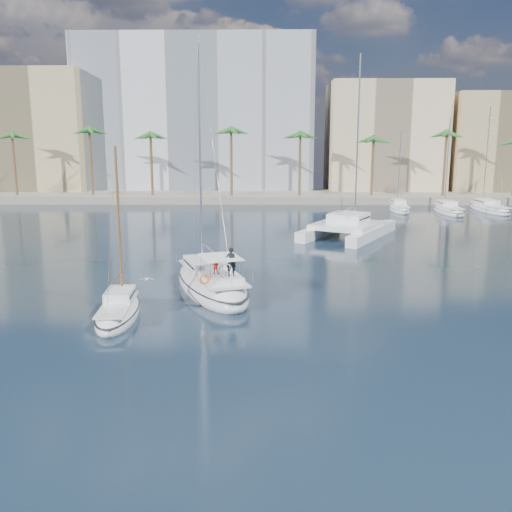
{
  "coord_description": "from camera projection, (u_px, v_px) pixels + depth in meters",
  "views": [
    {
      "loc": [
        0.46,
        -35.47,
        10.64
      ],
      "look_at": [
        -0.09,
        1.5,
        2.84
      ],
      "focal_mm": 40.0,
      "sensor_mm": 36.0,
      "label": 1
    }
  ],
  "objects": [
    {
      "name": "building_beige",
      "position": [
        384.0,
        140.0,
        103.0
      ],
      "size": [
        20.0,
        14.0,
        20.0
      ],
      "primitive_type": "cube",
      "color": "beige",
      "rests_on": "ground"
    },
    {
      "name": "catamaran",
      "position": [
        348.0,
        226.0,
        61.46
      ],
      "size": [
        12.09,
        14.78,
        19.13
      ],
      "rotation": [
        0.0,
        0.0,
        -0.49
      ],
      "color": "white",
      "rests_on": "ground"
    },
    {
      "name": "moored_yacht_a",
      "position": [
        399.0,
        211.0,
        82.59
      ],
      "size": [
        3.37,
        9.52,
        11.9
      ],
      "primitive_type": null,
      "rotation": [
        0.0,
        0.0,
        -0.07
      ],
      "color": "white",
      "rests_on": "ground"
    },
    {
      "name": "palm_right",
      "position": [
        477.0,
        138.0,
        90.05
      ],
      "size": [
        3.6,
        3.6,
        12.3
      ],
      "color": "brown",
      "rests_on": "ground"
    },
    {
      "name": "palm_centre",
      "position": [
        262.0,
        138.0,
        90.55
      ],
      "size": [
        3.6,
        3.6,
        12.3
      ],
      "color": "brown",
      "rests_on": "ground"
    },
    {
      "name": "moored_yacht_c",
      "position": [
        489.0,
        211.0,
        82.4
      ],
      "size": [
        3.98,
        12.33,
        15.54
      ],
      "primitive_type": null,
      "rotation": [
        0.0,
        0.0,
        0.03
      ],
      "color": "white",
      "rests_on": "ground"
    },
    {
      "name": "building_tan_right",
      "position": [
        499.0,
        145.0,
        100.96
      ],
      "size": [
        18.0,
        12.0,
        18.0
      ],
      "primitive_type": "cube",
      "color": "tan",
      "rests_on": "ground"
    },
    {
      "name": "main_sloop",
      "position": [
        211.0,
        283.0,
        39.91
      ],
      "size": [
        7.93,
        13.04,
        18.46
      ],
      "rotation": [
        0.0,
        0.0,
        0.34
      ],
      "color": "white",
      "rests_on": "ground"
    },
    {
      "name": "moored_yacht_b",
      "position": [
        448.0,
        213.0,
        80.54
      ],
      "size": [
        3.32,
        10.83,
        13.72
      ],
      "primitive_type": null,
      "rotation": [
        0.0,
        0.0,
        -0.02
      ],
      "color": "white",
      "rests_on": "ground"
    },
    {
      "name": "quay",
      "position": [
        262.0,
        197.0,
        96.46
      ],
      "size": [
        120.0,
        14.0,
        1.2
      ],
      "primitive_type": "cube",
      "color": "gray",
      "rests_on": "ground"
    },
    {
      "name": "building_tan_left",
      "position": [
        30.0,
        134.0,
        102.76
      ],
      "size": [
        22.0,
        14.0,
        22.0
      ],
      "primitive_type": "cube",
      "color": "tan",
      "rests_on": "ground"
    },
    {
      "name": "ground",
      "position": [
        257.0,
        304.0,
        36.9
      ],
      "size": [
        160.0,
        160.0,
        0.0
      ],
      "primitive_type": "plane",
      "color": "black",
      "rests_on": "ground"
    },
    {
      "name": "building_modern",
      "position": [
        198.0,
        117.0,
        105.61
      ],
      "size": [
        42.0,
        16.0,
        28.0
      ],
      "primitive_type": "cube",
      "color": "silver",
      "rests_on": "ground"
    },
    {
      "name": "small_sloop",
      "position": [
        118.0,
        311.0,
        33.92
      ],
      "size": [
        2.8,
        7.56,
        10.67
      ],
      "rotation": [
        0.0,
        0.0,
        0.06
      ],
      "color": "white",
      "rests_on": "ground"
    },
    {
      "name": "palm_left",
      "position": [
        49.0,
        138.0,
        91.05
      ],
      "size": [
        3.6,
        3.6,
        12.3
      ],
      "color": "brown",
      "rests_on": "ground"
    },
    {
      "name": "seagull",
      "position": [
        147.0,
        279.0,
        40.04
      ],
      "size": [
        1.03,
        0.44,
        0.19
      ],
      "color": "silver",
      "rests_on": "ground"
    }
  ]
}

